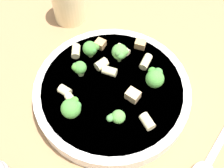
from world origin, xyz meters
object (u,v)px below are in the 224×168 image
Objects in this scene: rigatoni_6 at (101,64)px; pasta_bowl at (112,91)px; broccoli_floret_3 at (120,52)px; rigatoni_3 at (123,49)px; rigatoni_7 at (76,51)px; broccoli_floret_4 at (79,68)px; chicken_chunk_0 at (100,44)px; rigatoni_0 at (71,99)px; spoon at (207,165)px; broccoli_floret_0 at (72,108)px; chicken_chunk_1 at (140,44)px; rigatoni_5 at (146,62)px; rigatoni_2 at (65,90)px; broccoli_floret_2 at (115,117)px; drinking_glass at (69,4)px; rigatoni_1 at (147,122)px; rigatoni_4 at (112,71)px; chicken_chunk_2 at (133,95)px; broccoli_floret_1 at (155,78)px; broccoli_floret_5 at (91,49)px.

pasta_bowl is at bearing -165.01° from rigatoni_6.
broccoli_floret_3 is 0.04m from rigatoni_6.
rigatoni_7 is at bearing 84.55° from rigatoni_3.
chicken_chunk_0 is at bearing -36.35° from broccoli_floret_4.
broccoli_floret_4 reaches higher than rigatoni_6.
rigatoni_0 is 0.25m from spoon.
chicken_chunk_1 is at bearing -47.48° from broccoli_floret_0.
rigatoni_2 is at bearing 104.09° from rigatoni_5.
broccoli_floret_2 reaches higher than pasta_bowl.
drinking_glass is (0.18, 0.13, -0.00)m from rigatoni_5.
rigatoni_1 is 0.19m from rigatoni_7.
pasta_bowl is 0.08m from rigatoni_5.
broccoli_floret_3 is at bearing -76.08° from rigatoni_6.
rigatoni_3 is at bearing -116.04° from chicken_chunk_0.
pasta_bowl is 0.09m from rigatoni_2.
broccoli_floret_0 is 0.07m from broccoli_floret_2.
rigatoni_7 reaches higher than pasta_bowl.
spoon is at bearing -152.21° from broccoli_floret_3.
chicken_chunk_0 is 0.21× the size of drinking_glass.
broccoli_floret_0 is 1.64× the size of rigatoni_4.
rigatoni_5 is at bearing -178.41° from chicken_chunk_1.
broccoli_floret_4 reaches higher than rigatoni_7.
broccoli_floret_3 is 1.21× the size of broccoli_floret_4.
rigatoni_2 and rigatoni_5 have the same top height.
broccoli_floret_4 is 1.11× the size of rigatoni_5.
broccoli_floret_1 is at bearing -63.61° from chicken_chunk_2.
rigatoni_6 and chicken_chunk_2 have the same top height.
broccoli_floret_1 is at bearing -92.91° from rigatoni_2.
broccoli_floret_5 reaches higher than spoon.
chicken_chunk_2 is at bearing -153.31° from rigatoni_4.
broccoli_floret_0 is 1.90× the size of rigatoni_0.
rigatoni_0 is 0.02m from rigatoni_2.
rigatoni_2 is 0.08m from rigatoni_6.
rigatoni_5 reaches higher than pasta_bowl.
rigatoni_5 is at bearing -87.74° from broccoli_floret_4.
pasta_bowl is at bearing -75.84° from rigatoni_0.
rigatoni_1 is at bearing -155.21° from rigatoni_6.
chicken_chunk_1 is at bearing -54.10° from rigatoni_0.
rigatoni_7 is (0.01, 0.03, -0.01)m from broccoli_floret_5.
broccoli_floret_3 reaches higher than broccoli_floret_4.
broccoli_floret_1 is 1.37× the size of broccoli_floret_2.
chicken_chunk_2 is (-0.11, 0.04, 0.00)m from chicken_chunk_1.
broccoli_floret_5 reaches higher than rigatoni_4.
broccoli_floret_1 is at bearing -52.53° from broccoli_floret_2.
rigatoni_2 is 0.75× the size of rigatoni_3.
rigatoni_5 is at bearing -11.48° from rigatoni_1.
broccoli_floret_0 is 0.48× the size of drinking_glass.
rigatoni_6 is at bearing -131.30° from rigatoni_7.
pasta_bowl is 2.20× the size of spoon.
chicken_chunk_0 is at bearing 16.98° from rigatoni_1.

